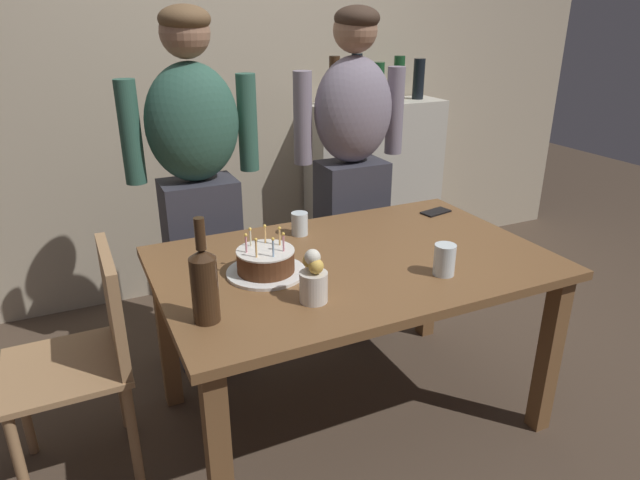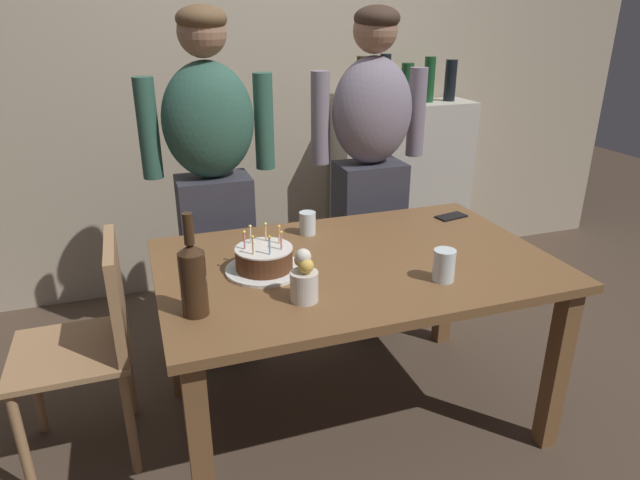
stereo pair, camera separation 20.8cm
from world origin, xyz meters
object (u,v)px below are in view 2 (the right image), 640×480
object	(u,v)px
person_woman_cardigan	(370,172)
person_man_bearded	(213,187)
water_glass_near	(444,265)
flower_vase	(304,279)
birthday_cake	(264,260)
dining_chair	(94,335)
wine_bottle	(193,277)
water_glass_far	(307,223)
cell_phone	(451,216)

from	to	relation	value
person_woman_cardigan	person_man_bearded	bearing A→B (deg)	0.00
person_man_bearded	water_glass_near	bearing A→B (deg)	123.85
flower_vase	person_man_bearded	distance (m)	0.97
birthday_cake	dining_chair	size ratio (longest dim) A/B	0.33
water_glass_near	person_woman_cardigan	world-z (taller)	person_woman_cardigan
wine_bottle	person_man_bearded	world-z (taller)	person_man_bearded
flower_vase	dining_chair	distance (m)	0.86
birthday_cake	person_woman_cardigan	bearing A→B (deg)	43.70
water_glass_far	person_man_bearded	distance (m)	0.52
water_glass_near	person_man_bearded	xyz separation A→B (m)	(-0.65, 0.98, 0.08)
dining_chair	cell_phone	bearing A→B (deg)	95.53
birthday_cake	person_woman_cardigan	xyz separation A→B (m)	(0.73, 0.70, 0.09)
birthday_cake	wine_bottle	distance (m)	0.38
person_man_bearded	person_woman_cardigan	bearing A→B (deg)	-180.00
birthday_cake	cell_phone	distance (m)	1.01
water_glass_far	person_woman_cardigan	size ratio (longest dim) A/B	0.06
cell_phone	dining_chair	xyz separation A→B (m)	(-1.59, -0.15, -0.23)
water_glass_near	person_woman_cardigan	bearing A→B (deg)	81.67
wine_bottle	person_woman_cardigan	bearing A→B (deg)	42.77
person_woman_cardigan	dining_chair	distance (m)	1.51
wine_bottle	person_woman_cardigan	xyz separation A→B (m)	(1.01, 0.93, 0.00)
birthday_cake	dining_chair	xyz separation A→B (m)	(-0.63, 0.13, -0.27)
birthday_cake	dining_chair	distance (m)	0.70
cell_phone	person_woman_cardigan	distance (m)	0.49
wine_bottle	person_woman_cardigan	world-z (taller)	person_woman_cardigan
wine_bottle	dining_chair	bearing A→B (deg)	133.41
birthday_cake	person_woman_cardigan	distance (m)	1.01
water_glass_near	flower_vase	size ratio (longest dim) A/B	0.63
wine_bottle	birthday_cake	bearing A→B (deg)	40.23
birthday_cake	dining_chair	bearing A→B (deg)	168.30
person_man_bearded	dining_chair	distance (m)	0.87
birthday_cake	person_man_bearded	bearing A→B (deg)	95.76
flower_vase	dining_chair	bearing A→B (deg)	150.68
wine_bottle	cell_phone	xyz separation A→B (m)	(1.24, 0.52, -0.13)
water_glass_far	cell_phone	distance (m)	0.70
wine_bottle	flower_vase	distance (m)	0.36
cell_phone	person_man_bearded	bearing A→B (deg)	147.02
water_glass_near	cell_phone	distance (m)	0.68
wine_bottle	dining_chair	world-z (taller)	wine_bottle
water_glass_far	person_man_bearded	bearing A→B (deg)	130.55
water_glass_near	wine_bottle	xyz separation A→B (m)	(-0.87, 0.04, 0.07)
flower_vase	water_glass_near	bearing A→B (deg)	-2.08
birthday_cake	water_glass_near	size ratio (longest dim) A/B	2.50
cell_phone	flower_vase	distance (m)	1.05
water_glass_near	wine_bottle	world-z (taller)	wine_bottle
flower_vase	dining_chair	size ratio (longest dim) A/B	0.21
cell_phone	flower_vase	bearing A→B (deg)	-159.83
cell_phone	dining_chair	bearing A→B (deg)	174.22
dining_chair	water_glass_far	bearing A→B (deg)	100.99
birthday_cake	person_man_bearded	distance (m)	0.70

